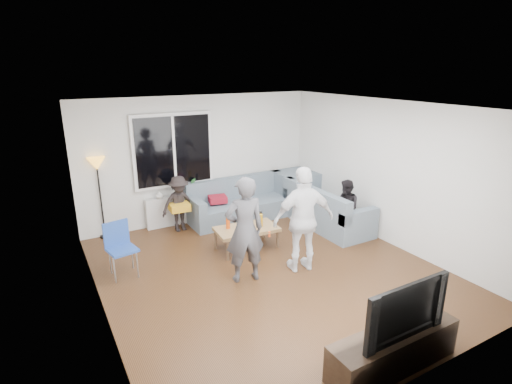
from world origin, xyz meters
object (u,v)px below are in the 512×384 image
coffee_table (247,238)px  side_chair (122,250)px  spectator_right (346,208)px  spectator_back (179,204)px  player_left (245,230)px  television (399,307)px  player_right (304,220)px  sofa_right_section (327,206)px  floor_lamp (101,198)px  tv_console (393,350)px  sofa_back_section (242,200)px

coffee_table → side_chair: side_chair is taller
spectator_right → spectator_back: 3.24m
player_left → television: player_left is taller
player_right → spectator_right: player_right is taller
spectator_right → television: spectator_right is taller
side_chair → player_left: player_left is taller
sofa_right_section → floor_lamp: (-4.07, 1.66, 0.36)m
player_right → tv_console: bearing=91.6°
coffee_table → side_chair: (-2.13, 0.08, 0.23)m
floor_lamp → spectator_right: (4.07, -2.20, -0.23)m
sofa_back_section → side_chair: 3.04m
tv_console → player_left: bearing=101.7°
floor_lamp → television: floor_lamp is taller
sofa_right_section → tv_console: 4.06m
sofa_right_section → coffee_table: sofa_right_section is taller
spectator_back → tv_console: size_ratio=0.70×
sofa_right_section → floor_lamp: bearing=67.9°
sofa_right_section → spectator_back: bearing=65.0°
spectator_right → player_left: bearing=-63.8°
coffee_table → side_chair: 2.15m
player_right → spectator_right: 1.70m
sofa_back_section → spectator_right: spectator_right is taller
television → player_left: bearing=101.7°
floor_lamp → tv_console: size_ratio=0.97×
coffee_table → spectator_back: size_ratio=0.98×
player_right → spectator_back: size_ratio=1.52×
floor_lamp → television: size_ratio=1.40×
side_chair → tv_console: (2.10, -3.49, -0.21)m
sofa_back_section → sofa_right_section: (1.31, -1.22, 0.00)m
tv_console → spectator_right: bearing=56.7°
coffee_table → floor_lamp: bearing=140.0°
side_chair → floor_lamp: bearing=78.7°
sofa_back_section → floor_lamp: (-2.76, 0.43, 0.36)m
side_chair → television: (2.10, -3.49, 0.33)m
coffee_table → tv_console: 3.41m
sofa_right_section → player_left: bearing=113.8°
coffee_table → player_right: player_right is taller
sofa_right_section → player_right: player_right is taller
side_chair → spectator_back: size_ratio=0.77×
side_chair → tv_console: side_chair is taller
player_right → player_left: bearing=3.7°
spectator_right → spectator_back: spectator_back is taller
side_chair → player_right: player_right is taller
floor_lamp → side_chair: bearing=-90.0°
player_right → spectator_right: bearing=-142.5°
player_right → sofa_right_section: bearing=-127.9°
coffee_table → television: (-0.04, -3.41, 0.56)m
player_left → spectator_right: 2.55m
sofa_back_section → player_right: (-0.21, -2.47, 0.43)m
sofa_back_section → player_left: size_ratio=1.40×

